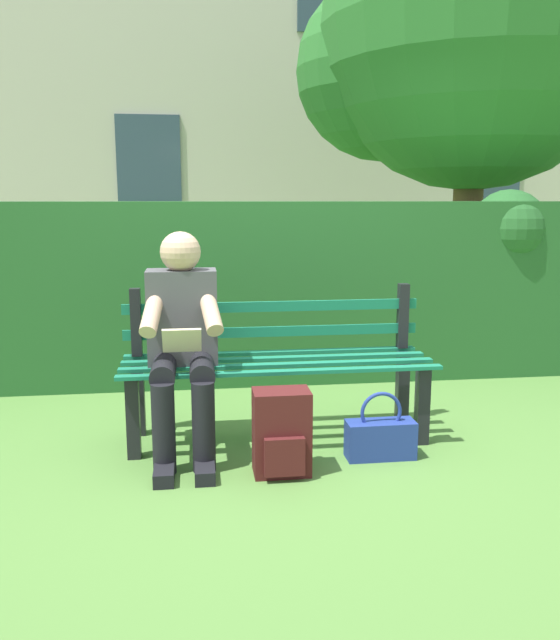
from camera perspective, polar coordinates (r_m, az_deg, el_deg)
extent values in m
plane|color=#517F38|center=(3.83, -0.20, -10.37)|extent=(60.00, 60.00, 0.00)
cube|color=black|center=(3.78, 12.38, -7.33)|extent=(0.07, 0.07, 0.45)
cube|color=black|center=(3.58, -12.77, -8.36)|extent=(0.07, 0.07, 0.45)
cube|color=black|center=(4.10, 10.69, -5.84)|extent=(0.07, 0.07, 0.45)
cube|color=black|center=(3.92, -12.32, -6.68)|extent=(0.07, 0.07, 0.45)
cube|color=#197251|center=(3.91, -0.63, -2.87)|extent=(1.76, 0.06, 0.02)
cube|color=#197251|center=(3.77, -0.35, -3.41)|extent=(1.76, 0.06, 0.02)
cube|color=#197251|center=(3.62, -0.05, -3.98)|extent=(1.76, 0.06, 0.02)
cube|color=#197251|center=(3.48, 0.28, -4.60)|extent=(1.76, 0.06, 0.02)
cube|color=black|center=(4.04, 10.72, 0.36)|extent=(0.06, 0.06, 0.40)
cube|color=black|center=(3.85, -12.53, -0.19)|extent=(0.06, 0.06, 0.40)
cube|color=#197251|center=(3.88, -0.62, -1.01)|extent=(1.76, 0.02, 0.06)
cube|color=#197251|center=(3.85, -0.62, 1.20)|extent=(1.76, 0.02, 0.06)
cube|color=#4C4C51|center=(3.63, -8.58, 0.30)|extent=(0.38, 0.22, 0.52)
sphere|color=#D8AD8C|center=(3.56, -8.74, 5.93)|extent=(0.22, 0.22, 0.22)
cylinder|color=black|center=(3.47, -6.87, -4.17)|extent=(0.13, 0.42, 0.13)
cylinder|color=black|center=(3.48, -10.17, -4.25)|extent=(0.13, 0.42, 0.13)
cylinder|color=black|center=(3.35, -6.72, -9.31)|extent=(0.12, 0.12, 0.47)
cylinder|color=black|center=(3.35, -10.18, -9.38)|extent=(0.12, 0.12, 0.47)
cube|color=black|center=(3.35, -6.62, -12.99)|extent=(0.10, 0.24, 0.07)
cube|color=black|center=(3.35, -10.13, -13.06)|extent=(0.10, 0.24, 0.07)
cylinder|color=#D8AD8C|center=(3.48, -6.17, 0.94)|extent=(0.14, 0.32, 0.26)
cylinder|color=#D8AD8C|center=(3.49, -11.10, 0.82)|extent=(0.14, 0.32, 0.26)
cube|color=beige|center=(3.39, -8.60, -1.77)|extent=(0.20, 0.07, 0.13)
cube|color=#265B28|center=(5.02, -0.47, 2.63)|extent=(6.10, 0.66, 1.35)
sphere|color=#265B28|center=(5.43, 19.39, 7.65)|extent=(0.59, 0.59, 0.59)
sphere|color=#265B28|center=(5.09, -17.99, 6.82)|extent=(0.53, 0.53, 0.53)
cylinder|color=brown|center=(6.86, 16.04, 7.61)|extent=(0.29, 0.29, 2.13)
sphere|color=#2D702D|center=(7.04, 16.89, 23.23)|extent=(3.03, 3.03, 3.03)
sphere|color=#2D702D|center=(7.14, 9.21, 20.85)|extent=(1.82, 1.82, 1.82)
cube|color=beige|center=(11.42, 2.70, 21.12)|extent=(10.31, 2.80, 6.94)
cube|color=#334756|center=(10.67, 18.18, 13.11)|extent=(0.90, 0.04, 1.20)
cube|color=#334756|center=(9.67, -11.45, 13.74)|extent=(0.90, 0.04, 1.20)
cube|color=#4C1919|center=(3.31, 0.13, -9.80)|extent=(0.28, 0.19, 0.43)
cube|color=#4C1919|center=(3.24, 0.41, -11.93)|extent=(0.20, 0.04, 0.19)
cylinder|color=#4C1919|center=(3.42, 1.32, -8.77)|extent=(0.04, 0.04, 0.26)
cylinder|color=#4C1919|center=(3.39, -1.56, -8.90)|extent=(0.04, 0.04, 0.26)
cube|color=navy|center=(3.57, 8.80, -10.33)|extent=(0.37, 0.14, 0.20)
torus|color=navy|center=(3.52, 8.87, -8.01)|extent=(0.23, 0.02, 0.23)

